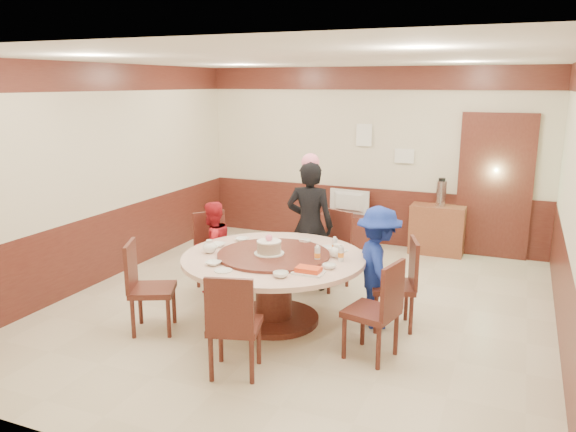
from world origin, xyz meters
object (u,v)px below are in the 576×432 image
at_px(person_red, 213,247).
at_px(shrimp_platter, 308,271).
at_px(banquet_table, 274,275).
at_px(television, 348,202).
at_px(side_cabinet, 437,230).
at_px(birthday_cake, 269,247).
at_px(tv_stand, 347,229).
at_px(person_standing, 310,226).
at_px(person_blue, 378,267).
at_px(thermos, 441,193).

height_order(person_red, shrimp_platter, person_red).
bearing_deg(banquet_table, television, 92.68).
bearing_deg(side_cabinet, birthday_cake, -111.42).
bearing_deg(side_cabinet, banquet_table, -111.15).
bearing_deg(tv_stand, banquet_table, -87.32).
height_order(person_standing, person_blue, person_standing).
bearing_deg(person_standing, thermos, -128.46).
bearing_deg(tv_stand, thermos, 1.19).
xyz_separation_m(birthday_cake, thermos, (1.32, 3.30, 0.09)).
distance_m(birthday_cake, shrimp_platter, 0.68).
xyz_separation_m(person_standing, side_cabinet, (1.27, 2.13, -0.44)).
height_order(person_red, television, person_red).
xyz_separation_m(person_red, television, (0.92, 2.69, 0.12)).
bearing_deg(shrimp_platter, side_cabinet, 78.92).
xyz_separation_m(birthday_cake, tv_stand, (-0.12, 3.27, -0.60)).
xyz_separation_m(person_standing, tv_stand, (-0.14, 2.10, -0.57)).
xyz_separation_m(person_red, shrimp_platter, (1.62, -0.93, 0.21)).
height_order(shrimp_platter, tv_stand, shrimp_platter).
relative_size(tv_stand, side_cabinet, 1.06).
relative_size(person_red, shrimp_platter, 3.82).
bearing_deg(tv_stand, television, 0.00).
bearing_deg(side_cabinet, person_standing, -120.89).
relative_size(birthday_cake, tv_stand, 0.38).
relative_size(person_blue, thermos, 3.44).
bearing_deg(banquet_table, shrimp_platter, -35.53).
bearing_deg(birthday_cake, banquet_table, 49.56).
relative_size(person_red, birthday_cake, 3.57).
height_order(person_standing, thermos, person_standing).
bearing_deg(side_cabinet, person_red, -130.60).
bearing_deg(person_red, birthday_cake, 81.88).
relative_size(person_standing, tv_stand, 1.92).
height_order(person_blue, tv_stand, person_blue).
height_order(birthday_cake, shrimp_platter, birthday_cake).
distance_m(tv_stand, side_cabinet, 1.42).
distance_m(person_red, shrimp_platter, 1.88).
bearing_deg(thermos, tv_stand, -178.81).
distance_m(banquet_table, birthday_cake, 0.32).
height_order(tv_stand, side_cabinet, side_cabinet).
distance_m(birthday_cake, television, 3.28).
height_order(birthday_cake, side_cabinet, birthday_cake).
bearing_deg(person_blue, tv_stand, -8.49).
relative_size(television, thermos, 1.75).
bearing_deg(person_standing, tv_stand, -93.28).
xyz_separation_m(shrimp_platter, side_cabinet, (0.72, 3.66, -0.40)).
bearing_deg(person_blue, banquet_table, 76.18).
relative_size(tv_stand, thermos, 2.24).
bearing_deg(shrimp_platter, tv_stand, 100.91).
bearing_deg(birthday_cake, television, 92.06).
height_order(person_standing, birthday_cake, person_standing).
relative_size(shrimp_platter, side_cabinet, 0.37).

